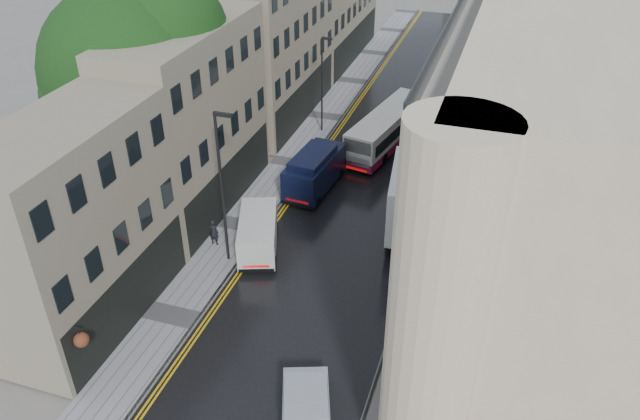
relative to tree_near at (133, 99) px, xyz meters
The scene contains 14 objects.
road 16.14m from the tree_near, 30.96° to the left, with size 9.00×85.00×0.02m, color black.
left_sidewalk 12.16m from the tree_near, 48.44° to the left, with size 2.70×85.00×0.12m, color gray.
right_sidewalk 20.59m from the tree_near, 22.73° to the left, with size 1.80×85.00×0.12m, color slate.
old_shop_row 10.50m from the tree_near, 73.04° to the left, with size 4.50×56.00×12.00m, color gray, non-canonical shape.
modern_block 23.58m from the tree_near, 14.74° to the left, with size 8.00×40.00×14.00m, color beige, non-canonical shape.
tree_near is the anchor object (origin of this frame).
tree_far 13.02m from the tree_near, 88.68° to the left, with size 9.24×9.24×12.46m, color black, non-canonical shape.
cream_bus 15.63m from the tree_near, 41.77° to the left, with size 2.23×9.83×2.68m, color white, non-canonical shape.
white_lorry 16.01m from the tree_near, ahead, with size 2.39×7.97×4.19m, color white, non-canonical shape.
white_van 11.05m from the tree_near, 28.85° to the right, with size 1.99×4.64×2.10m, color silver, non-canonical shape.
navy_van 10.30m from the tree_near, 19.38° to the left, with size 2.19×5.49×2.80m, color black, non-canonical shape.
pedestrian 9.02m from the tree_near, 27.02° to the right, with size 0.58×0.38×1.60m, color black.
lamp_post_near 8.74m from the tree_near, 29.19° to the right, with size 0.97×0.22×8.64m, color black, non-canonical shape.
lamp_post_far 15.31m from the tree_near, 61.38° to the left, with size 0.81×0.18×7.21m, color black, non-canonical shape.
Camera 1 is at (8.00, -8.61, 20.73)m, focal length 35.00 mm.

